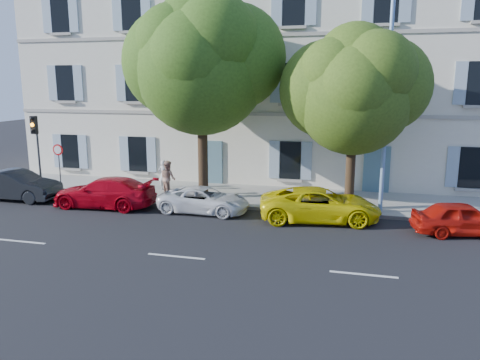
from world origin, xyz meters
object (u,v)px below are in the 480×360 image
(tree_right, at_px, (354,96))
(car_red_coupe, at_px, (105,192))
(car_dark_sedan, at_px, (16,185))
(car_red_hatchback, at_px, (463,219))
(car_white_coupe, at_px, (204,200))
(pedestrian_b, at_px, (168,178))
(traffic_light, at_px, (36,137))
(tree_left, at_px, (201,70))
(pedestrian_a, at_px, (164,175))
(road_sign, at_px, (59,158))
(street_lamp, at_px, (388,94))
(car_yellow_supercar, at_px, (320,205))

(tree_right, bearing_deg, car_red_coupe, -170.41)
(car_dark_sedan, height_order, car_red_hatchback, car_dark_sedan)
(car_red_hatchback, bearing_deg, car_white_coupe, 75.24)
(car_red_coupe, relative_size, pedestrian_b, 2.73)
(car_white_coupe, bearing_deg, traffic_light, 83.28)
(tree_left, relative_size, pedestrian_a, 6.03)
(car_white_coupe, distance_m, pedestrian_a, 4.43)
(pedestrian_a, bearing_deg, car_white_coupe, 134.16)
(tree_right, relative_size, road_sign, 3.12)
(car_white_coupe, relative_size, pedestrian_b, 2.31)
(car_white_coupe, relative_size, car_red_hatchback, 1.09)
(street_lamp, xyz_separation_m, pedestrian_b, (-10.05, 0.77, -4.14))
(tree_left, xyz_separation_m, pedestrian_b, (-1.81, -0.03, -5.20))
(car_dark_sedan, relative_size, car_yellow_supercar, 0.89)
(pedestrian_b, bearing_deg, road_sign, 45.48)
(car_yellow_supercar, xyz_separation_m, car_red_hatchback, (5.37, -0.51, -0.06))
(tree_right, xyz_separation_m, pedestrian_a, (-9.40, 1.46, -4.12))
(car_red_hatchback, distance_m, traffic_light, 20.01)
(car_red_coupe, xyz_separation_m, car_yellow_supercar, (9.78, 0.25, -0.00))
(car_red_hatchback, distance_m, road_sign, 18.73)
(pedestrian_a, xyz_separation_m, pedestrian_b, (0.68, -1.04, 0.09))
(car_dark_sedan, relative_size, tree_right, 0.58)
(tree_right, height_order, street_lamp, street_lamp)
(tree_left, xyz_separation_m, pedestrian_a, (-2.50, 1.01, -5.28))
(road_sign, bearing_deg, car_yellow_supercar, -5.93)
(car_dark_sedan, bearing_deg, tree_right, -84.04)
(tree_left, bearing_deg, car_yellow_supercar, -19.52)
(car_red_coupe, bearing_deg, pedestrian_a, 153.41)
(car_white_coupe, relative_size, tree_right, 0.52)
(car_red_coupe, xyz_separation_m, pedestrian_a, (1.51, 3.31, 0.24))
(street_lamp, distance_m, pedestrian_a, 11.68)
(tree_left, relative_size, traffic_light, 2.45)
(car_white_coupe, distance_m, traffic_light, 9.74)
(road_sign, distance_m, street_lamp, 16.01)
(car_red_hatchback, xyz_separation_m, tree_right, (-4.24, 2.10, 4.43))
(car_white_coupe, relative_size, tree_left, 0.43)
(car_white_coupe, height_order, car_yellow_supercar, car_yellow_supercar)
(car_white_coupe, relative_size, traffic_light, 1.04)
(tree_right, relative_size, pedestrian_b, 4.40)
(tree_left, relative_size, street_lamp, 1.07)
(car_red_hatchback, xyz_separation_m, tree_left, (-11.14, 2.55, 5.59))
(street_lamp, height_order, pedestrian_b, street_lamp)
(car_dark_sedan, height_order, car_white_coupe, car_dark_sedan)
(street_lamp, bearing_deg, traffic_light, 179.72)
(car_red_hatchback, height_order, pedestrian_b, pedestrian_b)
(car_red_coupe, height_order, street_lamp, street_lamp)
(car_yellow_supercar, xyz_separation_m, road_sign, (-13.22, 1.37, 1.23))
(tree_left, height_order, road_sign, tree_left)
(car_yellow_supercar, height_order, street_lamp, street_lamp)
(car_red_coupe, height_order, pedestrian_b, pedestrian_b)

